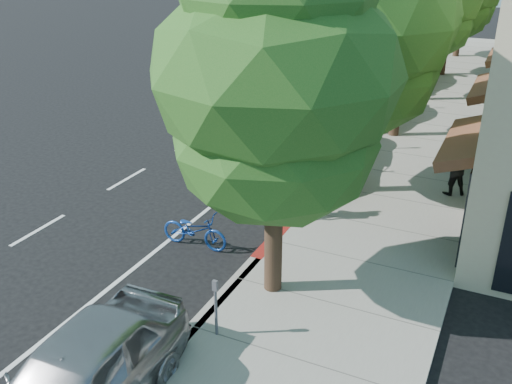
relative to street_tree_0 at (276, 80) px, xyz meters
The scene contains 15 objects.
ground 5.37m from the street_tree_0, 114.23° to the left, with size 120.00×120.00×0.00m, color black.
sidewalk 11.19m from the street_tree_0, 82.03° to the left, with size 4.60×56.00×0.15m, color gray.
curb 11.14m from the street_tree_0, 95.14° to the left, with size 0.30×56.00×0.15m, color #9E998E.
curb_red_segment 5.76m from the street_tree_0, 106.70° to the left, with size 0.32×4.00×0.15m, color maroon.
street_tree_0 is the anchor object (origin of this frame).
street_tree_1 6.01m from the street_tree_0, 90.00° to the left, with size 5.38×5.38×8.44m.
street_tree_2 12.00m from the street_tree_0, 90.00° to the left, with size 4.12×4.12×7.47m.
cyclist 5.42m from the street_tree_0, 105.25° to the left, with size 0.64×0.42×1.75m, color white.
bicycle 5.29m from the street_tree_0, 158.07° to the left, with size 0.64×1.84×0.97m, color #16409B.
silver_suv 8.75m from the street_tree_0, 105.43° to the left, with size 2.97×6.44×1.79m, color silver.
dark_sedan 14.77m from the street_tree_0, 95.66° to the left, with size 1.63×4.68×1.54m, color #212426.
white_pickup 20.94m from the street_tree_0, 94.09° to the left, with size 2.33×5.73×1.66m, color silver.
dark_suv_far 26.70m from the street_tree_0, 95.82° to the left, with size 1.92×4.77×1.63m, color black.
near_car_a 6.43m from the street_tree_0, 106.38° to the right, with size 1.91×4.75×1.62m, color #A0A0A5.
pedestrian 8.57m from the street_tree_0, 67.70° to the left, with size 0.84×0.65×1.72m, color black.
Camera 1 is at (5.22, -12.03, 7.47)m, focal length 40.00 mm.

